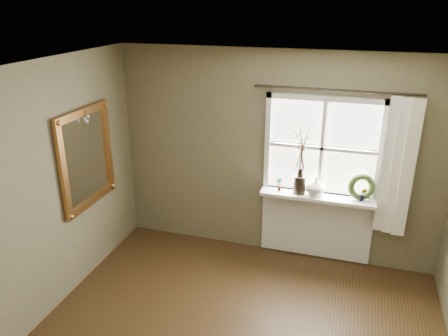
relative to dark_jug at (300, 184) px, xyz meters
name	(u,v)px	position (x,y,z in m)	size (l,w,h in m)	color
ceiling	(219,84)	(-0.33, -2.12, 1.57)	(4.50, 4.50, 0.00)	silver
wall_back	(276,156)	(-0.33, 0.18, 0.27)	(4.00, 0.10, 2.60)	brown
wall_left	(3,216)	(-2.38, -2.12, 0.27)	(0.10, 4.50, 2.60)	brown
window_frame	(322,148)	(0.22, 0.11, 0.45)	(1.36, 0.06, 1.24)	silver
window_sill	(317,197)	(0.22, 0.00, -0.13)	(1.36, 0.26, 0.04)	silver
window_apron	(315,225)	(0.22, 0.11, -0.57)	(1.36, 0.04, 0.88)	silver
dark_jug	(300,184)	(0.00, 0.00, 0.00)	(0.15, 0.15, 0.22)	black
cream_vase	(316,186)	(0.19, 0.00, 0.00)	(0.22, 0.22, 0.23)	beige
wreath	(361,190)	(0.71, 0.04, 0.01)	(0.32, 0.32, 0.08)	#374820
potted_plant_left	(279,184)	(-0.25, 0.00, -0.03)	(0.09, 0.06, 0.16)	#374820
potted_plant_right	(363,194)	(0.73, 0.00, -0.03)	(0.09, 0.07, 0.16)	#374820
curtain	(397,168)	(1.06, 0.01, 0.33)	(0.36, 0.12, 1.59)	white
curtain_rod	(336,90)	(0.32, 0.05, 1.15)	(0.03, 0.03, 1.84)	black
gilt_mirror	(87,158)	(-2.29, -0.91, 0.41)	(0.10, 0.95, 1.13)	white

